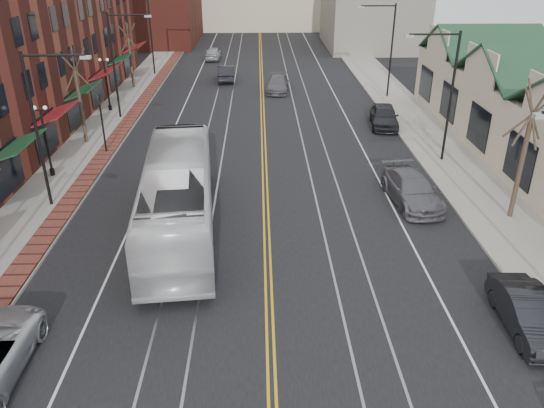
{
  "coord_description": "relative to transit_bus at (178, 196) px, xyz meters",
  "views": [
    {
      "loc": [
        -0.32,
        -9.8,
        12.65
      ],
      "look_at": [
        0.24,
        11.9,
        2.0
      ],
      "focal_mm": 35.0,
      "sensor_mm": 36.0,
      "label": 1
    }
  ],
  "objects": [
    {
      "name": "sidewalk_left",
      "position": [
        -7.78,
        6.77,
        -1.77
      ],
      "size": [
        4.0,
        120.0,
        0.15
      ],
      "primitive_type": "cube",
      "color": "gray",
      "rests_on": "ground"
    },
    {
      "name": "sidewalk_right",
      "position": [
        16.22,
        6.77,
        -1.77
      ],
      "size": [
        4.0,
        120.0,
        0.15
      ],
      "primitive_type": "cube",
      "color": "gray",
      "rests_on": "ground"
    },
    {
      "name": "backdrop_right",
      "position": [
        19.22,
        51.77,
        3.65
      ],
      "size": [
        12.0,
        16.0,
        11.0
      ],
      "primitive_type": "cube",
      "color": "slate",
      "rests_on": "ground"
    },
    {
      "name": "streetlight_l_1",
      "position": [
        -6.82,
        2.77,
        3.18
      ],
      "size": [
        3.33,
        0.25,
        8.0
      ],
      "color": "black",
      "rests_on": "sidewalk_left"
    },
    {
      "name": "streetlight_l_2",
      "position": [
        -6.82,
        18.77,
        3.18
      ],
      "size": [
        3.33,
        0.25,
        8.0
      ],
      "color": "black",
      "rests_on": "sidewalk_left"
    },
    {
      "name": "streetlight_l_3",
      "position": [
        -6.82,
        34.77,
        3.18
      ],
      "size": [
        3.33,
        0.25,
        8.0
      ],
      "color": "black",
      "rests_on": "sidewalk_left"
    },
    {
      "name": "streetlight_r_1",
      "position": [
        15.27,
        8.77,
        3.18
      ],
      "size": [
        3.33,
        0.25,
        8.0
      ],
      "color": "black",
      "rests_on": "sidewalk_right"
    },
    {
      "name": "streetlight_r_2",
      "position": [
        15.27,
        24.77,
        3.18
      ],
      "size": [
        3.33,
        0.25,
        8.0
      ],
      "color": "black",
      "rests_on": "sidewalk_right"
    },
    {
      "name": "lamppost_l_2",
      "position": [
        -8.58,
        6.77,
        0.35
      ],
      "size": [
        0.84,
        0.28,
        4.27
      ],
      "color": "black",
      "rests_on": "sidewalk_left"
    },
    {
      "name": "lamppost_l_3",
      "position": [
        -8.58,
        20.77,
        0.35
      ],
      "size": [
        0.84,
        0.28,
        4.27
      ],
      "color": "black",
      "rests_on": "sidewalk_left"
    },
    {
      "name": "tree_left_near",
      "position": [
        -8.28,
        12.77,
        1.66
      ],
      "size": [
        1.78,
        1.37,
        6.48
      ],
      "color": "#382B21",
      "rests_on": "sidewalk_left"
    },
    {
      "name": "tree_left_far",
      "position": [
        -8.28,
        28.77,
        1.43
      ],
      "size": [
        1.66,
        1.28,
        6.02
      ],
      "color": "#382B21",
      "rests_on": "sidewalk_left"
    },
    {
      "name": "tree_right_mid",
      "position": [
        16.72,
        0.77,
        1.9
      ],
      "size": [
        1.9,
        1.46,
        6.93
      ],
      "color": "#382B21",
      "rests_on": "sidewalk_right"
    },
    {
      "name": "traffic_signal",
      "position": [
        -6.38,
        10.77,
        0.5
      ],
      "size": [
        0.18,
        0.15,
        3.8
      ],
      "color": "black",
      "rests_on": "sidewalk_left"
    },
    {
      "name": "transit_bus",
      "position": [
        0.0,
        0.0,
        0.0
      ],
      "size": [
        4.33,
        13.51,
        3.7
      ],
      "primitive_type": "imported",
      "rotation": [
        0.0,
        0.0,
        3.24
      ],
      "color": "white",
      "rests_on": "ground"
    },
    {
      "name": "parked_car_b",
      "position": [
        13.52,
        -7.86,
        -1.13
      ],
      "size": [
        1.69,
        4.44,
        1.44
      ],
      "primitive_type": "imported",
      "rotation": [
        0.0,
        0.0,
        -0.04
      ],
      "color": "black",
      "rests_on": "ground"
    },
    {
      "name": "parked_car_c",
      "position": [
        12.12,
        2.79,
        -1.06
      ],
      "size": [
        2.69,
        5.59,
        1.57
      ],
      "primitive_type": "imported",
      "rotation": [
        0.0,
        0.0,
        0.09
      ],
      "color": "slate",
      "rests_on": "ground"
    },
    {
      "name": "parked_car_d",
      "position": [
        13.52,
        16.17,
        -1.01
      ],
      "size": [
        2.59,
        5.13,
        1.68
      ],
      "primitive_type": "imported",
      "rotation": [
        0.0,
        0.0,
        -0.13
      ],
      "color": "black",
      "rests_on": "ground"
    },
    {
      "name": "distant_car_left",
      "position": [
        0.56,
        31.85,
        -1.07
      ],
      "size": [
        1.93,
        4.81,
        1.55
      ],
      "primitive_type": "imported",
      "rotation": [
        0.0,
        0.0,
        3.2
      ],
      "color": "black",
      "rests_on": "ground"
    },
    {
      "name": "distant_car_right",
      "position": [
        5.73,
        27.23,
        -1.13
      ],
      "size": [
        2.49,
        5.12,
        1.43
      ],
      "primitive_type": "imported",
      "rotation": [
        0.0,
        0.0,
        -0.1
      ],
      "color": "#5B5A60",
      "rests_on": "ground"
    },
    {
      "name": "distant_car_far",
      "position": [
        -1.54,
        42.97,
        -1.08
      ],
      "size": [
        1.92,
        4.55,
        1.53
      ],
      "primitive_type": "imported",
      "rotation": [
        0.0,
        0.0,
        3.12
      ],
      "color": "#A0A2A7",
      "rests_on": "ground"
    }
  ]
}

